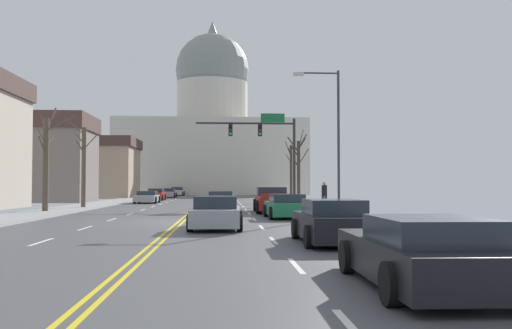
# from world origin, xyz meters

# --- Properties ---
(ground) EXTENTS (20.00, 180.00, 0.20)m
(ground) POSITION_xyz_m (0.00, -0.00, 0.02)
(ground) COLOR #4B4B50
(signal_gantry) EXTENTS (7.91, 0.41, 7.23)m
(signal_gantry) POSITION_xyz_m (5.45, 17.69, 5.27)
(signal_gantry) COLOR #28282D
(signal_gantry) RESTS_ON ground
(street_lamp_right) EXTENTS (2.53, 0.24, 7.79)m
(street_lamp_right) POSITION_xyz_m (7.86, 3.84, 4.79)
(street_lamp_right) COLOR #333338
(street_lamp_right) RESTS_ON ground
(capitol_building) EXTENTS (31.94, 19.01, 30.91)m
(capitol_building) POSITION_xyz_m (0.00, 71.31, 10.45)
(capitol_building) COLOR beige
(capitol_building) RESTS_ON ground
(sedan_near_00) EXTENTS (2.19, 4.42, 1.24)m
(sedan_near_00) POSITION_xyz_m (1.74, 14.19, 0.58)
(sedan_near_00) COLOR silver
(sedan_near_00) RESTS_ON ground
(pickup_truck_near_01) EXTENTS (2.24, 5.64, 1.55)m
(pickup_truck_near_01) POSITION_xyz_m (5.00, 8.49, 0.71)
(pickup_truck_near_01) COLOR maroon
(pickup_truck_near_01) RESTS_ON ground
(sedan_near_02) EXTENTS (2.14, 4.26, 1.24)m
(sedan_near_02) POSITION_xyz_m (5.19, 2.60, 0.59)
(sedan_near_02) COLOR #1E7247
(sedan_near_02) RESTS_ON ground
(sedan_near_03) EXTENTS (2.13, 4.63, 1.28)m
(sedan_near_03) POSITION_xyz_m (1.69, -3.86, 0.59)
(sedan_near_03) COLOR #9EA3A8
(sedan_near_03) RESTS_ON ground
(sedan_near_04) EXTENTS (2.01, 4.35, 1.29)m
(sedan_near_04) POSITION_xyz_m (5.16, -9.37, 0.61)
(sedan_near_04) COLOR black
(sedan_near_04) RESTS_ON ground
(sedan_near_05) EXTENTS (2.13, 4.68, 1.20)m
(sedan_near_05) POSITION_xyz_m (5.28, -16.31, 0.57)
(sedan_near_05) COLOR black
(sedan_near_05) RESTS_ON ground
(sedan_oncoming_00) EXTENTS (2.11, 4.32, 1.12)m
(sedan_oncoming_00) POSITION_xyz_m (-5.07, 25.82, 0.54)
(sedan_oncoming_00) COLOR #9EA3A8
(sedan_oncoming_00) RESTS_ON ground
(sedan_oncoming_01) EXTENTS (1.96, 4.38, 1.28)m
(sedan_oncoming_01) POSITION_xyz_m (-5.41, 35.11, 0.61)
(sedan_oncoming_01) COLOR #B71414
(sedan_oncoming_01) RESTS_ON ground
(sedan_oncoming_02) EXTENTS (1.95, 4.57, 1.21)m
(sedan_oncoming_02) POSITION_xyz_m (-5.31, 48.03, 0.57)
(sedan_oncoming_02) COLOR #9EA3A8
(sedan_oncoming_02) RESTS_ON ground
(sedan_oncoming_03) EXTENTS (2.11, 4.35, 1.32)m
(sedan_oncoming_03) POSITION_xyz_m (-5.15, 60.02, 0.61)
(sedan_oncoming_03) COLOR silver
(sedan_oncoming_03) RESTS_ON ground
(flank_building_00) EXTENTS (14.50, 9.62, 7.53)m
(flank_building_00) POSITION_xyz_m (-16.18, 44.38, 3.81)
(flank_building_00) COLOR tan
(flank_building_00) RESTS_ON ground
(flank_building_01) EXTENTS (9.39, 8.00, 8.59)m
(flank_building_01) POSITION_xyz_m (-15.77, 29.69, 4.35)
(flank_building_01) COLOR slate
(flank_building_01) RESTS_ON ground
(bare_tree_00) EXTENTS (0.87, 2.45, 5.85)m
(bare_tree_00) POSITION_xyz_m (8.81, 29.49, 3.14)
(bare_tree_00) COLOR #423328
(bare_tree_00) RESTS_ON ground
(bare_tree_01) EXTENTS (2.45, 2.35, 6.39)m
(bare_tree_01) POSITION_xyz_m (-8.70, 8.20, 3.20)
(bare_tree_01) COLOR brown
(bare_tree_01) RESTS_ON ground
(bare_tree_02) EXTENTS (1.87, 2.21, 6.29)m
(bare_tree_02) POSITION_xyz_m (8.46, 21.46, 3.15)
(bare_tree_02) COLOR #423328
(bare_tree_02) RESTS_ON ground
(bare_tree_03) EXTENTS (2.48, 1.70, 6.27)m
(bare_tree_03) POSITION_xyz_m (-7.86, 13.70, 3.07)
(bare_tree_03) COLOR brown
(bare_tree_03) RESTS_ON ground
(pedestrian_00) EXTENTS (0.35, 0.34, 1.77)m
(pedestrian_00) POSITION_xyz_m (8.23, 8.22, 1.12)
(pedestrian_00) COLOR #33333D
(pedestrian_00) RESTS_ON ground
(bicycle_parked) EXTENTS (0.12, 1.77, 0.85)m
(bicycle_parked) POSITION_xyz_m (8.00, 3.63, 0.49)
(bicycle_parked) COLOR black
(bicycle_parked) RESTS_ON ground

